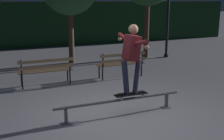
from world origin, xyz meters
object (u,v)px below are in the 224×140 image
Objects in this scene: park_bench_leftmost at (46,69)px; lamp_post_right at (169,1)px; grind_rail at (120,102)px; skateboarder at (132,54)px; skateboard at (131,94)px; park_bench_left_center at (122,62)px.

park_bench_leftmost is 0.41× the size of lamp_post_right.
grind_rail is 3.10m from park_bench_leftmost.
park_bench_leftmost is (-1.43, 2.87, -0.85)m from skateboarder.
skateboarder reaches higher than grind_rail.
lamp_post_right is at bearing 22.88° from park_bench_leftmost.
park_bench_leftmost is at bearing 116.46° from skateboarder.
skateboarder is (0.00, -0.00, 0.94)m from skateboard.
skateboard is (0.27, -0.00, 0.15)m from grind_rail.
skateboarder is 3.32m from park_bench_leftmost.
skateboarder is at bearing -63.54° from park_bench_leftmost.
park_bench_leftmost and park_bench_left_center have the same top height.
grind_rail is 3.17m from park_bench_left_center.
grind_rail is at bearing -68.14° from park_bench_leftmost.
park_bench_left_center is (1.32, 2.87, 0.24)m from grind_rail.
park_bench_left_center is at bearing 69.96° from skateboard.
skateboard is at bearing -129.32° from lamp_post_right.
skateboard is 7.16m from lamp_post_right.
park_bench_left_center is 0.41× the size of lamp_post_right.
skateboard is at bearing 179.76° from skateboarder.
grind_rail is 1.13m from skateboarder.
grind_rail is at bearing -131.05° from lamp_post_right.
grind_rail is at bearing 180.00° from skateboard.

